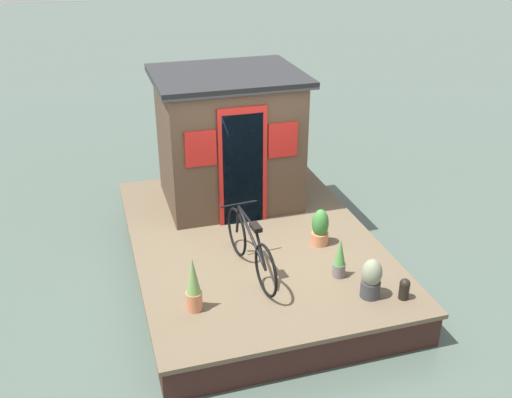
{
  "coord_description": "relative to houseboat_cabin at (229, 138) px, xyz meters",
  "views": [
    {
      "loc": [
        -7.07,
        2.04,
        4.73
      ],
      "look_at": [
        -0.2,
        0.0,
        1.19
      ],
      "focal_mm": 41.27,
      "sensor_mm": 36.0,
      "label": 1
    }
  ],
  "objects": [
    {
      "name": "houseboat_cabin",
      "position": [
        0.0,
        0.0,
        0.0
      ],
      "size": [
        1.83,
        2.21,
        2.08
      ],
      "color": "#4C3828",
      "rests_on": "houseboat_deck"
    },
    {
      "name": "potted_plant_fern",
      "position": [
        -1.75,
        -0.86,
        -0.8
      ],
      "size": [
        0.24,
        0.24,
        0.54
      ],
      "color": "#C6754C",
      "rests_on": "houseboat_deck"
    },
    {
      "name": "potted_plant_thyme",
      "position": [
        -2.58,
        -0.79,
        -0.79
      ],
      "size": [
        0.17,
        0.17,
        0.54
      ],
      "color": "slate",
      "rests_on": "houseboat_deck"
    },
    {
      "name": "bicycle",
      "position": [
        -2.17,
        0.28,
        -0.67
      ],
      "size": [
        1.68,
        0.5,
        0.8
      ],
      "color": "black",
      "rests_on": "houseboat_deck"
    },
    {
      "name": "houseboat_deck",
      "position": [
        -1.29,
        0.0,
        -1.29
      ],
      "size": [
        4.81,
        3.38,
        0.49
      ],
      "color": "brown",
      "rests_on": "ground_plane"
    },
    {
      "name": "potted_plant_mint",
      "position": [
        -3.09,
        -0.97,
        -0.79
      ],
      "size": [
        0.25,
        0.25,
        0.51
      ],
      "color": "#38383D",
      "rests_on": "houseboat_deck"
    },
    {
      "name": "ground_plane",
      "position": [
        -1.29,
        0.0,
        -1.54
      ],
      "size": [
        60.0,
        60.0,
        0.0
      ],
      "primitive_type": "plane",
      "color": "#47564C"
    },
    {
      "name": "potted_plant_ivy",
      "position": [
        -2.74,
        1.13,
        -0.71
      ],
      "size": [
        0.19,
        0.19,
        0.71
      ],
      "color": "#C6754C",
      "rests_on": "houseboat_deck"
    },
    {
      "name": "mooring_bollard",
      "position": [
        -3.25,
        -1.34,
        -0.9
      ],
      "size": [
        0.13,
        0.13,
        0.28
      ],
      "color": "black",
      "rests_on": "houseboat_deck"
    }
  ]
}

